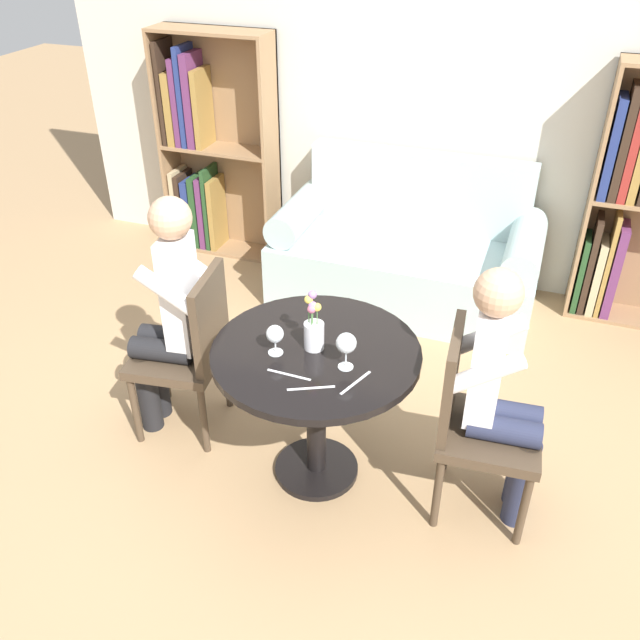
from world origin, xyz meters
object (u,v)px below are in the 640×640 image
object	(u,v)px
bookshelf_left	(207,152)
chair_right	(474,418)
wine_glass_right	(346,344)
flower_vase	(314,329)
person_right	(502,395)
wine_glass_left	(275,335)
person_left	(168,316)
couch	(406,256)
chair_left	(190,347)
bookshelf_right	(640,204)

from	to	relation	value
bookshelf_left	chair_right	distance (m)	3.00
wine_glass_right	flower_vase	xyz separation A→B (m)	(-0.17, 0.09, -0.02)
person_right	wine_glass_left	world-z (taller)	person_right
person_left	person_right	size ratio (longest dim) A/B	1.06
person_left	wine_glass_right	bearing A→B (deg)	72.26
bookshelf_left	person_right	xyz separation A→B (m)	(2.36, -1.94, -0.11)
chair_right	couch	bearing A→B (deg)	18.17
chair_right	flower_vase	world-z (taller)	flower_vase
wine_glass_left	chair_left	bearing A→B (deg)	160.75
bookshelf_left	person_left	size ratio (longest dim) A/B	1.25
bookshelf_left	bookshelf_right	bearing A→B (deg)	0.07
person_left	flower_vase	world-z (taller)	person_left
chair_left	wine_glass_right	bearing A→B (deg)	69.94
person_left	wine_glass_left	distance (m)	0.66
wine_glass_left	wine_glass_right	bearing A→B (deg)	0.88
couch	person_right	size ratio (longest dim) A/B	1.41
bookshelf_left	wine_glass_right	bearing A→B (deg)	-50.16
bookshelf_left	wine_glass_right	xyz separation A→B (m)	(1.73, -2.08, 0.09)
chair_left	flower_vase	distance (m)	0.75
bookshelf_left	flower_vase	world-z (taller)	bookshelf_left
bookshelf_left	wine_glass_right	distance (m)	2.71
bookshelf_left	wine_glass_left	world-z (taller)	bookshelf_left
chair_left	wine_glass_left	size ratio (longest dim) A/B	6.70
wine_glass_left	flower_vase	distance (m)	0.17
chair_left	person_left	distance (m)	0.19
couch	wine_glass_right	xyz separation A→B (m)	(0.16, -1.81, 0.52)
bookshelf_left	wine_glass_left	size ratio (longest dim) A/B	11.84
bookshelf_right	flower_vase	size ratio (longest dim) A/B	5.84
bookshelf_right	chair_right	world-z (taller)	bookshelf_right
chair_right	wine_glass_right	xyz separation A→B (m)	(-0.53, -0.13, 0.34)
bookshelf_right	wine_glass_right	distance (m)	2.40
bookshelf_left	chair_right	world-z (taller)	bookshelf_left
couch	person_right	bearing A→B (deg)	-64.91
chair_left	flower_vase	size ratio (longest dim) A/B	3.30
couch	chair_right	xyz separation A→B (m)	(0.69, -1.68, 0.18)
bookshelf_left	wine_glass_right	size ratio (longest dim) A/B	9.75
bookshelf_right	wine_glass_right	world-z (taller)	bookshelf_right
wine_glass_left	bookshelf_right	bearing A→B (deg)	54.44
couch	chair_right	distance (m)	1.83
bookshelf_right	person_left	xyz separation A→B (m)	(-2.12, -1.92, -0.10)
person_left	person_right	xyz separation A→B (m)	(1.56, -0.02, -0.03)
bookshelf_left	chair_left	world-z (taller)	bookshelf_left
chair_left	chair_right	xyz separation A→B (m)	(1.38, -0.05, 0.00)
person_left	chair_right	bearing A→B (deg)	80.89
couch	wine_glass_right	world-z (taller)	couch
bookshelf_left	person_left	xyz separation A→B (m)	(0.80, -1.92, -0.08)
couch	wine_glass_left	xyz separation A→B (m)	(-0.15, -1.82, 0.50)
couch	person_left	distance (m)	1.86
flower_vase	bookshelf_left	bearing A→B (deg)	128.12
chair_right	wine_glass_left	xyz separation A→B (m)	(-0.84, -0.14, 0.32)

